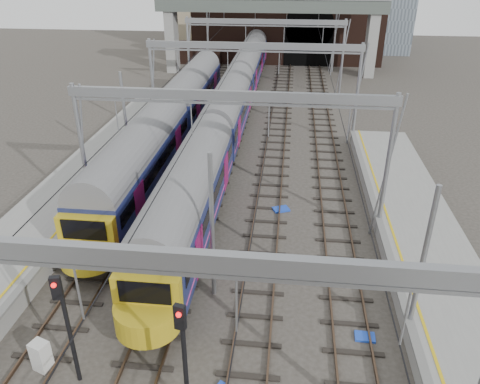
# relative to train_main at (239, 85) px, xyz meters

# --- Properties ---
(ground) EXTENTS (160.00, 160.00, 0.00)m
(ground) POSITION_rel_train_main_xyz_m (2.00, -30.17, -2.45)
(ground) COLOR #38332D
(ground) RESTS_ON ground
(platform_left) EXTENTS (4.32, 55.00, 1.12)m
(platform_left) POSITION_rel_train_main_xyz_m (-8.18, -27.67, -1.90)
(platform_left) COLOR gray
(platform_left) RESTS_ON ground
(platform_right) EXTENTS (4.32, 47.00, 1.12)m
(platform_right) POSITION_rel_train_main_xyz_m (12.18, -31.67, -1.90)
(platform_right) COLOR gray
(platform_right) RESTS_ON ground
(tracks) EXTENTS (14.40, 80.00, 0.22)m
(tracks) POSITION_rel_train_main_xyz_m (2.00, -15.17, -2.43)
(tracks) COLOR #4C3828
(tracks) RESTS_ON ground
(overhead_line) EXTENTS (16.80, 80.00, 8.00)m
(overhead_line) POSITION_rel_train_main_xyz_m (2.00, -8.68, 4.12)
(overhead_line) COLOR gray
(overhead_line) RESTS_ON ground
(retaining_wall) EXTENTS (28.00, 2.75, 9.00)m
(retaining_wall) POSITION_rel_train_main_xyz_m (3.40, 21.76, 1.88)
(retaining_wall) COLOR #311C15
(retaining_wall) RESTS_ON ground
(overbridge) EXTENTS (28.00, 3.00, 9.25)m
(overbridge) POSITION_rel_train_main_xyz_m (2.00, 15.83, 4.82)
(overbridge) COLOR gray
(overbridge) RESTS_ON ground
(train_main) EXTENTS (2.74, 63.30, 4.73)m
(train_main) POSITION_rel_train_main_xyz_m (0.00, 0.00, 0.00)
(train_main) COLOR black
(train_main) RESTS_ON ground
(train_second) EXTENTS (2.83, 32.71, 4.85)m
(train_second) POSITION_rel_train_main_xyz_m (-4.00, -11.39, 0.05)
(train_second) COLOR black
(train_second) RESTS_ON ground
(signal_near_left) EXTENTS (0.37, 0.47, 4.81)m
(signal_near_left) POSITION_rel_train_main_xyz_m (-2.14, -33.61, 0.59)
(signal_near_left) COLOR black
(signal_near_left) RESTS_ON ground
(signal_near_centre) EXTENTS (0.38, 0.47, 4.86)m
(signal_near_centre) POSITION_rel_train_main_xyz_m (2.14, -34.54, 0.62)
(signal_near_centre) COLOR black
(signal_near_centre) RESTS_ON ground
(relay_cabinet) EXTENTS (0.77, 0.70, 1.25)m
(relay_cabinet) POSITION_rel_train_main_xyz_m (-3.69, -33.20, -1.82)
(relay_cabinet) COLOR silver
(relay_cabinet) RESTS_ON ground
(equip_cover_b) EXTENTS (1.15, 1.00, 0.11)m
(equip_cover_b) POSITION_rel_train_main_xyz_m (4.80, -20.02, -2.39)
(equip_cover_b) COLOR blue
(equip_cover_b) RESTS_ON ground
(equip_cover_c) EXTENTS (0.83, 0.60, 0.10)m
(equip_cover_c) POSITION_rel_train_main_xyz_m (8.55, -30.26, -2.40)
(equip_cover_c) COLOR blue
(equip_cover_c) RESTS_ON ground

